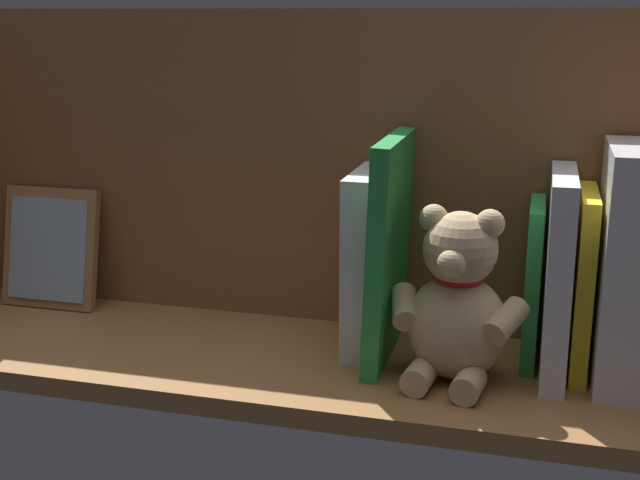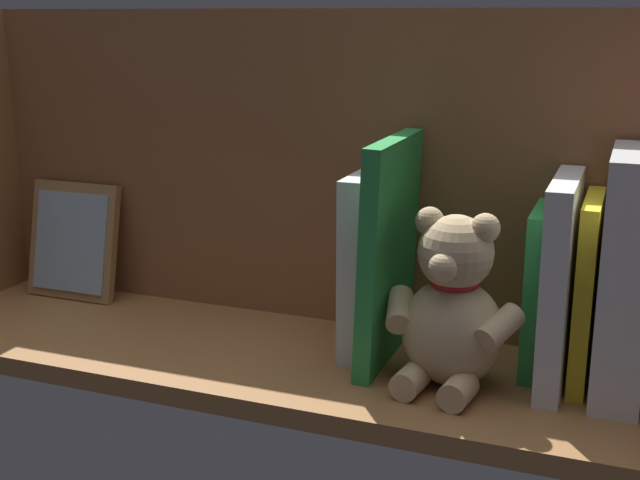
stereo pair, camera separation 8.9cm
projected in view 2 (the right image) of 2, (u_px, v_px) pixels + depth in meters
The scene contains 10 objects.
ground_plane at pixel (320, 363), 93.08cm from camera, with size 103.57×26.75×2.20cm, color #9E6B3D.
shelf_back_panel at pixel (354, 172), 97.91cm from camera, with size 103.57×1.50×37.34cm, color #935F39.
dictionary_thick_white at pixel (626, 275), 81.07cm from camera, with size 4.61×14.83×24.27cm, color silver.
book_4 at pixel (586, 291), 84.21cm from camera, with size 1.73×12.30×19.24cm, color yellow.
book_5 at pixel (559, 282), 83.60cm from camera, with size 2.50×15.03×21.30cm, color silver.
book_6 at pixel (536, 290), 87.04cm from camera, with size 1.53×10.38×17.58cm, color green.
teddy_bear at pixel (452, 310), 83.45cm from camera, with size 14.66×12.61×18.23cm.
book_7 at pixel (389, 251), 88.79cm from camera, with size 1.91×16.23×24.39cm, color green.
book_8 at pixel (368, 262), 92.00cm from camera, with size 2.98×12.52×20.28cm, color silver.
picture_frame_leaning at pixel (73, 241), 110.48cm from camera, with size 12.94×4.78×15.40cm.
Camera 2 is at (-30.89, 80.46, 36.68)cm, focal length 46.68 mm.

